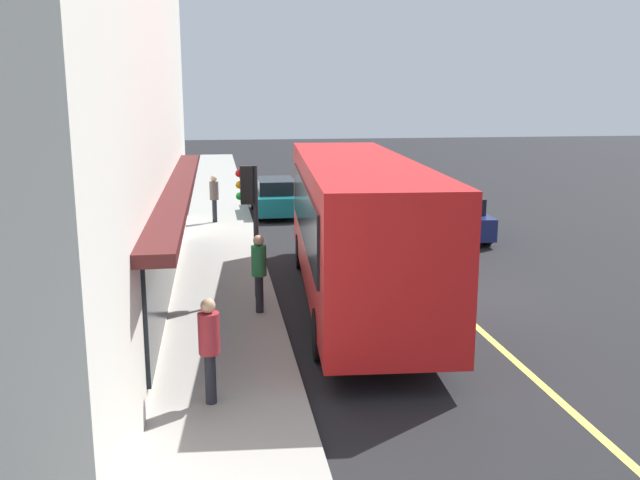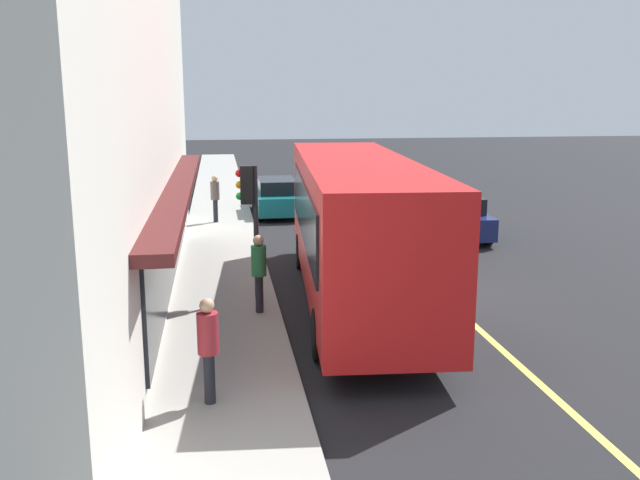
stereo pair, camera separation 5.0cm
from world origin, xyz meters
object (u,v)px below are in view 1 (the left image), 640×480
(car_navy, at_px, (453,216))
(pedestrian_waiting, at_px, (209,341))
(pedestrian_at_corner, at_px, (259,266))
(car_teal, at_px, (276,197))
(pedestrian_by_curb, at_px, (214,194))
(bus, at_px, (356,223))
(traffic_light, at_px, (249,200))

(car_navy, bearing_deg, pedestrian_waiting, 146.18)
(pedestrian_at_corner, xyz_separation_m, pedestrian_waiting, (-4.55, 1.08, -0.02))
(car_teal, distance_m, pedestrian_at_corner, 13.64)
(pedestrian_waiting, xyz_separation_m, pedestrian_by_curb, (15.90, -0.10, 0.04))
(bus, height_order, pedestrian_waiting, bus)
(traffic_light, distance_m, car_teal, 12.55)
(traffic_light, distance_m, pedestrian_waiting, 6.01)
(bus, height_order, traffic_light, bus)
(pedestrian_by_curb, bearing_deg, car_navy, -111.52)
(car_teal, bearing_deg, pedestrian_by_curb, 130.82)
(car_navy, distance_m, pedestrian_by_curb, 8.99)
(traffic_light, height_order, pedestrian_by_curb, traffic_light)
(bus, height_order, car_teal, bus)
(car_navy, bearing_deg, pedestrian_at_corner, 137.56)
(car_navy, xyz_separation_m, pedestrian_by_curb, (3.29, 8.35, 0.50))
(car_teal, relative_size, pedestrian_at_corner, 2.42)
(car_teal, xyz_separation_m, pedestrian_waiting, (-18.09, 2.64, 0.46))
(bus, relative_size, pedestrian_at_corner, 6.33)
(car_teal, xyz_separation_m, pedestrian_by_curb, (-2.19, 2.53, 0.50))
(pedestrian_at_corner, height_order, pedestrian_by_curb, pedestrian_by_curb)
(traffic_light, bearing_deg, pedestrian_at_corner, -173.73)
(pedestrian_at_corner, height_order, pedestrian_waiting, pedestrian_at_corner)
(traffic_light, height_order, pedestrian_at_corner, traffic_light)
(bus, distance_m, car_navy, 8.85)
(car_teal, relative_size, pedestrian_by_curb, 2.39)
(pedestrian_waiting, bearing_deg, pedestrian_by_curb, -0.37)
(bus, distance_m, pedestrian_waiting, 6.47)
(traffic_light, height_order, car_teal, traffic_light)
(car_teal, xyz_separation_m, pedestrian_at_corner, (-13.54, 1.56, 0.48))
(pedestrian_waiting, bearing_deg, traffic_light, -9.22)
(pedestrian_at_corner, bearing_deg, pedestrian_waiting, 166.70)
(traffic_light, bearing_deg, car_navy, -47.73)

